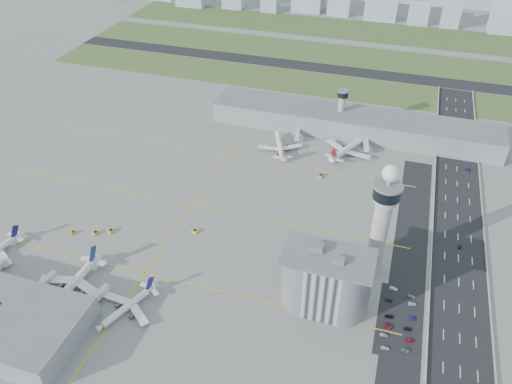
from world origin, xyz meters
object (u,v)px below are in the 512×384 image
(control_tower, at_px, (382,217))
(airplane_near_c, at_px, (125,305))
(tug_4, at_px, (277,155))
(tug_1, at_px, (96,233))
(jet_bridge_near_2, at_px, (88,308))
(jet_bridge_far_0, at_px, (298,132))
(car_lot_10, at_px, (412,304))
(car_lot_5, at_px, (393,289))
(car_lot_3, at_px, (389,316))
(secondary_tower, at_px, (342,107))
(jet_bridge_near_1, at_px, (34,293))
(car_lot_7, at_px, (410,340))
(car_lot_2, at_px, (388,326))
(tug_5, at_px, (321,176))
(airplane_far_a, at_px, (280,143))
(car_lot_4, at_px, (389,300))
(tug_0, at_px, (74,232))
(car_hw_4, at_px, (446,125))
(car_lot_6, at_px, (406,350))
(car_hw_2, at_px, (468,170))
(car_lot_0, at_px, (385,348))
(airplane_near_b, at_px, (70,282))
(car_lot_1, at_px, (384,335))
(airplane_far_b, at_px, (349,145))
(car_lot_11, at_px, (411,296))
(tug_3, at_px, (195,231))
(jet_bridge_far_1, at_px, (366,142))
(car_lot_8, at_px, (408,329))
(car_lot_9, at_px, (412,318))
(car_hw_1, at_px, (460,247))
(tug_2, at_px, (111,231))

(control_tower, height_order, airplane_near_c, control_tower)
(tug_4, bearing_deg, tug_1, -0.94)
(jet_bridge_near_2, bearing_deg, jet_bridge_far_0, -5.91)
(control_tower, relative_size, tug_4, 22.14)
(jet_bridge_far_0, xyz_separation_m, car_lot_10, (91.37, -142.20, -2.30))
(car_lot_5, bearing_deg, car_lot_3, -173.80)
(secondary_tower, bearing_deg, jet_bridge_near_1, -118.17)
(control_tower, distance_m, car_lot_7, 57.28)
(car_lot_2, bearing_deg, tug_5, 29.89)
(airplane_far_a, height_order, car_lot_4, airplane_far_a)
(tug_0, distance_m, car_hw_4, 279.09)
(car_lot_3, bearing_deg, airplane_far_a, 27.41)
(tug_1, bearing_deg, jet_bridge_far_0, -97.60)
(tug_0, xyz_separation_m, tug_1, (12.06, 3.51, 0.07))
(tug_5, xyz_separation_m, car_lot_3, (53.98, -104.35, -0.48))
(car_lot_6, relative_size, car_hw_2, 0.92)
(car_lot_0, bearing_deg, airplane_near_b, 91.03)
(jet_bridge_near_2, xyz_separation_m, car_lot_1, (135.09, 28.09, -2.25))
(jet_bridge_near_2, distance_m, car_lot_6, 146.93)
(airplane_far_b, xyz_separation_m, car_hw_4, (65.89, 61.12, -5.29))
(car_lot_2, bearing_deg, secondary_tower, 20.58)
(tug_1, height_order, tug_4, tug_1)
(car_lot_3, distance_m, car_lot_10, 14.94)
(tug_1, distance_m, car_lot_0, 166.38)
(car_lot_0, bearing_deg, car_lot_11, -18.93)
(jet_bridge_near_1, height_order, car_lot_5, jet_bridge_near_1)
(car_lot_1, relative_size, car_lot_11, 0.94)
(tug_3, relative_size, car_lot_6, 0.81)
(secondary_tower, height_order, car_lot_4, secondary_tower)
(car_lot_3, relative_size, car_lot_4, 1.03)
(jet_bridge_near_1, distance_m, jet_bridge_far_1, 235.53)
(airplane_far_a, xyz_separation_m, jet_bridge_near_2, (-47.68, -169.54, -2.39))
(tug_0, relative_size, car_hw_4, 0.85)
(airplane_near_b, height_order, car_hw_4, airplane_near_b)
(tug_1, bearing_deg, car_lot_8, -162.64)
(car_lot_6, height_order, car_hw_2, car_hw_2)
(airplane_near_b, relative_size, jet_bridge_far_1, 3.13)
(jet_bridge_near_2, height_order, car_lot_9, jet_bridge_near_2)
(airplane_near_b, bearing_deg, airplane_far_b, 150.53)
(car_lot_9, xyz_separation_m, car_hw_1, (22.17, 58.46, -0.00))
(jet_bridge_far_1, distance_m, tug_5, 53.98)
(tug_4, height_order, car_lot_6, tug_4)
(tug_1, distance_m, car_lot_11, 173.37)
(tug_0, bearing_deg, car_lot_8, 39.50)
(car_hw_2, bearing_deg, jet_bridge_near_1, -145.81)
(airplane_far_a, relative_size, jet_bridge_far_1, 2.67)
(car_lot_2, bearing_deg, jet_bridge_far_1, 14.97)
(airplane_far_b, bearing_deg, tug_2, 162.13)
(jet_bridge_far_1, relative_size, car_lot_4, 3.80)
(tug_4, relative_size, car_lot_3, 0.77)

